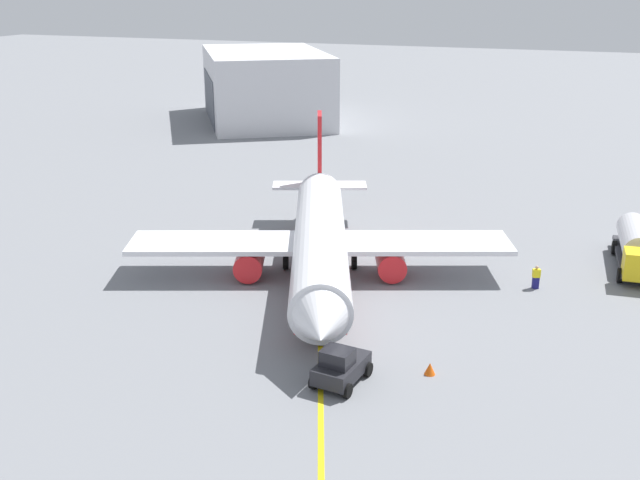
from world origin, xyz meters
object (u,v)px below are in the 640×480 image
object	(u,v)px
airplane	(320,241)
refueling_worker	(536,277)
pushback_tug	(341,366)
safety_cone_nose	(430,369)
fuel_tanker	(636,246)

from	to	relation	value
airplane	refueling_worker	size ratio (longest dim) A/B	18.94
pushback_tug	safety_cone_nose	world-z (taller)	pushback_tug
fuel_tanker	safety_cone_nose	world-z (taller)	fuel_tanker
fuel_tanker	airplane	bearing A→B (deg)	-65.44
pushback_tug	refueling_worker	xyz separation A→B (m)	(-17.52, 8.69, -0.19)
safety_cone_nose	refueling_worker	bearing A→B (deg)	163.80
refueling_worker	safety_cone_nose	xyz separation A→B (m)	(14.89, -4.32, -0.47)
refueling_worker	safety_cone_nose	bearing A→B (deg)	-16.20
airplane	safety_cone_nose	world-z (taller)	airplane
safety_cone_nose	fuel_tanker	bearing A→B (deg)	153.19
safety_cone_nose	pushback_tug	bearing A→B (deg)	-58.91
refueling_worker	airplane	bearing A→B (deg)	-78.23
airplane	fuel_tanker	xyz separation A→B (m)	(-9.99, 21.87, -1.00)
fuel_tanker	safety_cone_nose	xyz separation A→B (m)	(21.71, -10.97, -1.37)
pushback_tug	safety_cone_nose	distance (m)	5.15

